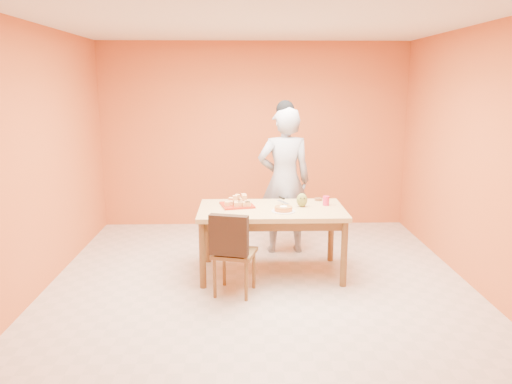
{
  "coord_description": "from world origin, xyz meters",
  "views": [
    {
      "loc": [
        -0.17,
        -4.87,
        2.11
      ],
      "look_at": [
        -0.03,
        0.3,
        0.98
      ],
      "focal_mm": 35.0,
      "sensor_mm": 36.0,
      "label": 1
    }
  ],
  "objects_px": {
    "dining_table": "(272,216)",
    "sponge_cake": "(283,209)",
    "person": "(284,181)",
    "pastry_platter": "(237,205)",
    "dining_chair": "(234,251)",
    "checker_tin": "(318,199)",
    "magenta_glass": "(326,201)",
    "red_dinner_plate": "(240,202)",
    "egg_ornament": "(302,200)"
  },
  "relations": [
    {
      "from": "magenta_glass",
      "to": "dining_chair",
      "type": "bearing_deg",
      "value": -147.0
    },
    {
      "from": "dining_table",
      "to": "sponge_cake",
      "type": "relative_size",
      "value": 8.34
    },
    {
      "from": "magenta_glass",
      "to": "red_dinner_plate",
      "type": "bearing_deg",
      "value": 171.12
    },
    {
      "from": "red_dinner_plate",
      "to": "sponge_cake",
      "type": "relative_size",
      "value": 1.19
    },
    {
      "from": "person",
      "to": "sponge_cake",
      "type": "bearing_deg",
      "value": 79.72
    },
    {
      "from": "magenta_glass",
      "to": "checker_tin",
      "type": "bearing_deg",
      "value": 102.13
    },
    {
      "from": "person",
      "to": "magenta_glass",
      "type": "bearing_deg",
      "value": 117.72
    },
    {
      "from": "dining_chair",
      "to": "egg_ornament",
      "type": "relative_size",
      "value": 5.76
    },
    {
      "from": "magenta_glass",
      "to": "checker_tin",
      "type": "xyz_separation_m",
      "value": [
        -0.05,
        0.24,
        -0.04
      ]
    },
    {
      "from": "dining_chair",
      "to": "pastry_platter",
      "type": "xyz_separation_m",
      "value": [
        0.02,
        0.66,
        0.32
      ]
    },
    {
      "from": "sponge_cake",
      "to": "checker_tin",
      "type": "height_order",
      "value": "sponge_cake"
    },
    {
      "from": "pastry_platter",
      "to": "person",
      "type": "bearing_deg",
      "value": 48.2
    },
    {
      "from": "egg_ornament",
      "to": "pastry_platter",
      "type": "bearing_deg",
      "value": 174.03
    },
    {
      "from": "person",
      "to": "checker_tin",
      "type": "relative_size",
      "value": 20.02
    },
    {
      "from": "person",
      "to": "checker_tin",
      "type": "xyz_separation_m",
      "value": [
        0.37,
        -0.41,
        -0.14
      ]
    },
    {
      "from": "dining_table",
      "to": "dining_chair",
      "type": "xyz_separation_m",
      "value": [
        -0.4,
        -0.55,
        -0.21
      ]
    },
    {
      "from": "dining_chair",
      "to": "sponge_cake",
      "type": "bearing_deg",
      "value": 51.67
    },
    {
      "from": "dining_table",
      "to": "sponge_cake",
      "type": "distance_m",
      "value": 0.24
    },
    {
      "from": "dining_table",
      "to": "red_dinner_plate",
      "type": "bearing_deg",
      "value": 143.0
    },
    {
      "from": "pastry_platter",
      "to": "red_dinner_plate",
      "type": "xyz_separation_m",
      "value": [
        0.03,
        0.16,
        -0.0
      ]
    },
    {
      "from": "dining_chair",
      "to": "person",
      "type": "height_order",
      "value": "person"
    },
    {
      "from": "person",
      "to": "sponge_cake",
      "type": "distance_m",
      "value": 0.94
    },
    {
      "from": "red_dinner_plate",
      "to": "egg_ornament",
      "type": "bearing_deg",
      "value": -16.84
    },
    {
      "from": "egg_ornament",
      "to": "sponge_cake",
      "type": "bearing_deg",
      "value": -137.29
    },
    {
      "from": "pastry_platter",
      "to": "dining_table",
      "type": "bearing_deg",
      "value": -16.1
    },
    {
      "from": "egg_ornament",
      "to": "red_dinner_plate",
      "type": "bearing_deg",
      "value": 161.5
    },
    {
      "from": "dining_table",
      "to": "red_dinner_plate",
      "type": "xyz_separation_m",
      "value": [
        -0.35,
        0.27,
        0.1
      ]
    },
    {
      "from": "dining_chair",
      "to": "checker_tin",
      "type": "height_order",
      "value": "dining_chair"
    },
    {
      "from": "checker_tin",
      "to": "pastry_platter",
      "type": "bearing_deg",
      "value": -165.88
    },
    {
      "from": "sponge_cake",
      "to": "magenta_glass",
      "type": "distance_m",
      "value": 0.58
    },
    {
      "from": "person",
      "to": "pastry_platter",
      "type": "height_order",
      "value": "person"
    },
    {
      "from": "person",
      "to": "pastry_platter",
      "type": "distance_m",
      "value": 0.89
    },
    {
      "from": "dining_table",
      "to": "egg_ornament",
      "type": "xyz_separation_m",
      "value": [
        0.34,
        0.06,
        0.17
      ]
    },
    {
      "from": "sponge_cake",
      "to": "dining_chair",
      "type": "bearing_deg",
      "value": -143.29
    },
    {
      "from": "egg_ornament",
      "to": "magenta_glass",
      "type": "height_order",
      "value": "egg_ornament"
    },
    {
      "from": "sponge_cake",
      "to": "checker_tin",
      "type": "distance_m",
      "value": 0.69
    },
    {
      "from": "sponge_cake",
      "to": "egg_ornament",
      "type": "bearing_deg",
      "value": 44.37
    },
    {
      "from": "dining_table",
      "to": "sponge_cake",
      "type": "xyz_separation_m",
      "value": [
        0.12,
        -0.16,
        0.13
      ]
    },
    {
      "from": "dining_chair",
      "to": "dining_table",
      "type": "bearing_deg",
      "value": 68.74
    },
    {
      "from": "dining_table",
      "to": "checker_tin",
      "type": "distance_m",
      "value": 0.68
    },
    {
      "from": "dining_table",
      "to": "egg_ornament",
      "type": "bearing_deg",
      "value": 9.3
    },
    {
      "from": "pastry_platter",
      "to": "sponge_cake",
      "type": "height_order",
      "value": "sponge_cake"
    },
    {
      "from": "dining_table",
      "to": "pastry_platter",
      "type": "height_order",
      "value": "pastry_platter"
    },
    {
      "from": "red_dinner_plate",
      "to": "egg_ornament",
      "type": "distance_m",
      "value": 0.73
    },
    {
      "from": "magenta_glass",
      "to": "checker_tin",
      "type": "relative_size",
      "value": 1.15
    },
    {
      "from": "person",
      "to": "checker_tin",
      "type": "height_order",
      "value": "person"
    },
    {
      "from": "sponge_cake",
      "to": "person",
      "type": "bearing_deg",
      "value": 84.72
    },
    {
      "from": "person",
      "to": "red_dinner_plate",
      "type": "height_order",
      "value": "person"
    },
    {
      "from": "red_dinner_plate",
      "to": "egg_ornament",
      "type": "relative_size",
      "value": 1.51
    },
    {
      "from": "person",
      "to": "dining_chair",
      "type": "bearing_deg",
      "value": 60.27
    }
  ]
}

